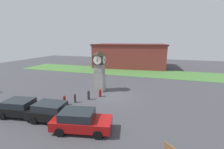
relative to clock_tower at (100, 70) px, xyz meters
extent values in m
plane|color=#424247|center=(2.20, -1.57, -2.65)|extent=(76.64, 76.64, 0.00)
cube|color=gray|center=(0.00, 0.00, -2.31)|extent=(1.26, 1.26, 0.70)
cube|color=gray|center=(0.00, 0.00, -1.61)|extent=(1.20, 1.20, 0.70)
cube|color=gray|center=(0.00, 0.00, -0.92)|extent=(1.14, 1.14, 0.70)
cube|color=gray|center=(0.00, 0.00, -0.22)|extent=(1.08, 1.08, 0.70)
cube|color=gray|center=(0.00, 0.00, 0.47)|extent=(1.01, 1.01, 0.70)
cube|color=#2D2316|center=(0.00, 0.00, 1.37)|extent=(1.26, 1.26, 1.10)
cylinder|color=white|center=(0.00, 0.65, 1.37)|extent=(1.04, 0.04, 1.04)
cube|color=black|center=(0.00, 0.68, 1.37)|extent=(0.06, 0.22, 0.15)
cube|color=black|center=(0.00, 0.68, 1.37)|extent=(0.04, 0.12, 0.39)
cylinder|color=white|center=(0.00, -0.65, 1.37)|extent=(1.04, 0.04, 1.04)
cube|color=black|center=(0.00, -0.68, 1.37)|extent=(0.06, 0.24, 0.07)
cube|color=black|center=(0.00, -0.68, 1.37)|extent=(0.04, 0.05, 0.39)
cylinder|color=white|center=(0.65, 0.00, 1.37)|extent=(0.04, 1.04, 1.04)
cube|color=black|center=(0.68, 0.00, 1.37)|extent=(0.18, 0.06, 0.20)
cube|color=black|center=(0.68, 0.00, 1.37)|extent=(0.24, 0.04, 0.35)
cylinder|color=white|center=(-0.65, 0.00, 1.37)|extent=(0.04, 1.04, 1.04)
cube|color=black|center=(-0.68, 0.00, 1.37)|extent=(0.04, 0.06, 0.23)
cube|color=black|center=(-0.68, 0.00, 1.37)|extent=(0.28, 0.04, 0.32)
pyramid|color=#2D2316|center=(0.00, 0.00, 2.20)|extent=(1.33, 1.33, 0.56)
cylinder|color=maroon|center=(-1.74, -5.19, -2.24)|extent=(0.26, 0.26, 0.82)
sphere|color=maroon|center=(-1.74, -5.19, -1.79)|extent=(0.24, 0.24, 0.24)
cylinder|color=#333338|center=(-1.04, -4.38, -2.24)|extent=(0.22, 0.22, 0.83)
sphere|color=#333338|center=(-1.04, -4.38, -1.79)|extent=(0.19, 0.19, 0.19)
cylinder|color=#333338|center=(-0.04, -3.20, -2.22)|extent=(0.28, 0.28, 0.88)
sphere|color=#333338|center=(-0.04, -3.20, -1.74)|extent=(0.25, 0.25, 0.25)
cylinder|color=maroon|center=(0.84, -2.03, -2.30)|extent=(0.31, 0.31, 0.72)
sphere|color=maroon|center=(0.84, -2.03, -1.89)|extent=(0.28, 0.28, 0.28)
cube|color=black|center=(-3.80, -8.18, -2.08)|extent=(4.26, 2.37, 0.62)
cube|color=#1E2328|center=(-4.10, -8.23, -1.50)|extent=(2.44, 1.96, 0.54)
cylinder|color=black|center=(-2.68, -7.16, -2.33)|extent=(0.67, 0.31, 0.64)
cylinder|color=black|center=(-2.43, -8.84, -2.33)|extent=(0.67, 0.31, 0.64)
cylinder|color=black|center=(-5.16, -7.52, -2.33)|extent=(0.67, 0.31, 0.64)
cylinder|color=black|center=(-4.91, -9.21, -2.33)|extent=(0.67, 0.31, 0.64)
cube|color=black|center=(-0.70, -8.07, -2.05)|extent=(4.38, 2.08, 0.66)
cube|color=#1E2328|center=(-1.02, -8.09, -1.44)|extent=(2.46, 1.78, 0.56)
cylinder|color=black|center=(0.55, -7.14, -2.33)|extent=(0.66, 0.27, 0.64)
cylinder|color=black|center=(0.68, -8.78, -2.33)|extent=(0.66, 0.27, 0.64)
cylinder|color=black|center=(-2.08, -7.35, -2.33)|extent=(0.66, 0.27, 0.64)
cylinder|color=black|center=(-1.95, -9.00, -2.33)|extent=(0.66, 0.27, 0.64)
cube|color=#A51111|center=(2.09, -8.64, -2.05)|extent=(4.47, 2.52, 0.67)
cube|color=#1E2328|center=(1.78, -8.70, -1.42)|extent=(2.58, 2.02, 0.58)
cylinder|color=black|center=(3.21, -7.58, -2.33)|extent=(0.67, 0.34, 0.64)
cylinder|color=black|center=(3.53, -9.21, -2.33)|extent=(0.67, 0.34, 0.64)
cylinder|color=black|center=(0.65, -8.07, -2.33)|extent=(0.67, 0.34, 0.64)
cylinder|color=black|center=(0.96, -9.70, -2.33)|extent=(0.67, 0.34, 0.64)
cylinder|color=#264CA5|center=(-3.03, 8.01, -2.25)|extent=(0.14, 0.14, 0.80)
cylinder|color=#264CA5|center=(-2.96, 7.83, -2.25)|extent=(0.14, 0.14, 0.80)
cube|color=#3F3F47|center=(-2.99, 7.92, -1.55)|extent=(0.38, 0.46, 0.60)
sphere|color=#8C664C|center=(-2.99, 7.92, -1.15)|extent=(0.22, 0.22, 0.22)
cube|color=maroon|center=(0.18, 19.32, -0.07)|extent=(16.99, 10.87, 5.17)
cube|color=#4F1E1B|center=(0.18, 19.32, 2.66)|extent=(17.50, 11.20, 0.30)
cube|color=#477A38|center=(0.46, 12.49, -2.63)|extent=(45.98, 7.68, 0.04)
camera|label=1|loc=(6.99, -17.20, 3.72)|focal=24.00mm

